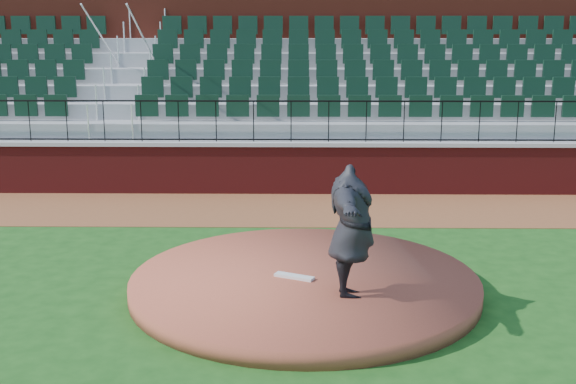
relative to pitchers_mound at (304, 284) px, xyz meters
name	(u,v)px	position (x,y,z in m)	size (l,w,h in m)	color
ground	(287,294)	(-0.28, -0.14, -0.12)	(90.00, 90.00, 0.00)	#174714
warning_track	(290,208)	(-0.28, 5.26, -0.12)	(34.00, 3.20, 0.01)	brown
field_wall	(291,169)	(-0.28, 6.86, 0.47)	(34.00, 0.35, 1.20)	maroon
wall_cap	(291,144)	(-0.28, 6.86, 1.12)	(34.00, 0.45, 0.10)	#B7B7B7
wall_railing	(291,121)	(-0.28, 6.86, 1.67)	(34.00, 0.05, 1.00)	black
seating_stands	(292,91)	(-0.28, 9.58, 2.18)	(34.00, 5.10, 4.60)	gray
concourse_wall	(293,69)	(-0.28, 12.38, 2.62)	(34.00, 0.50, 5.50)	maroon
pitchers_mound	(304,284)	(0.00, 0.00, 0.00)	(5.49, 5.49, 0.25)	brown
pitching_rubber	(294,277)	(-0.16, -0.08, 0.15)	(0.64, 0.16, 0.04)	silver
pitcher	(351,231)	(0.66, -0.82, 1.11)	(2.41, 0.66, 1.96)	black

